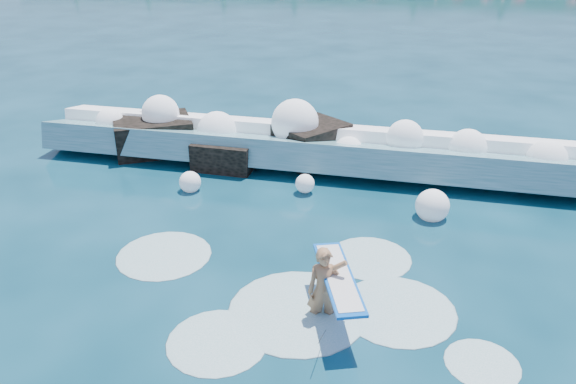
# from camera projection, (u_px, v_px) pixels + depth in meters

# --- Properties ---
(ground) EXTENTS (200.00, 200.00, 0.00)m
(ground) POSITION_uv_depth(u_px,v_px,m) (209.00, 266.00, 13.51)
(ground) COLOR #072D3C
(ground) RESTS_ON ground
(breaking_wave) EXTENTS (18.63, 2.88, 1.61)m
(breaking_wave) POSITION_uv_depth(u_px,v_px,m) (312.00, 148.00, 19.04)
(breaking_wave) COLOR teal
(breaking_wave) RESTS_ON ground
(rock_cluster) EXTENTS (8.71, 3.40, 1.54)m
(rock_cluster) POSITION_uv_depth(u_px,v_px,m) (223.00, 144.00, 19.60)
(rock_cluster) COLOR black
(rock_cluster) RESTS_ON ground
(surfer_with_board) EXTENTS (1.47, 3.04, 1.92)m
(surfer_with_board) POSITION_uv_depth(u_px,v_px,m) (327.00, 287.00, 11.49)
(surfer_with_board) COLOR #A3714C
(surfer_with_board) RESTS_ON ground
(wave_spray) EXTENTS (15.79, 4.51, 2.30)m
(wave_spray) POSITION_uv_depth(u_px,v_px,m) (311.00, 136.00, 18.64)
(wave_spray) COLOR white
(wave_spray) RESTS_ON ground
(surf_foam) EXTENTS (9.31, 5.82, 0.15)m
(surf_foam) POSITION_uv_depth(u_px,v_px,m) (299.00, 298.00, 12.35)
(surf_foam) COLOR silver
(surf_foam) RESTS_ON ground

